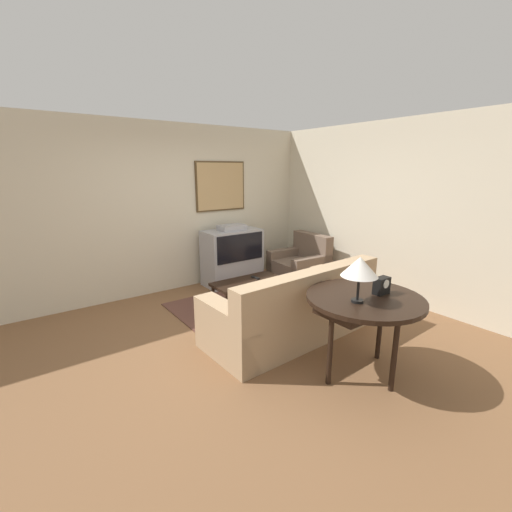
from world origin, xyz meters
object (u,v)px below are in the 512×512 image
Objects in this scene: couch at (294,311)px; coffee_table at (248,283)px; armchair at (300,266)px; table_lamp at (360,267)px; mantel_clock at (382,286)px; tv at (232,256)px; console_table at (365,303)px.

couch is 2.04× the size of coffee_table.
table_lamp is (-1.71, -2.53, 0.86)m from armchair.
mantel_clock is (0.10, -2.11, 0.54)m from coffee_table.
tv is 6.34× the size of mantel_clock.
console_table is (-0.08, -2.07, 0.39)m from coffee_table.
tv is at bearing -116.21° from armchair.
table_lamp is (-0.26, -2.11, 0.79)m from coffee_table.
tv is at bearing 78.48° from table_lamp.
console_table is at bearing -92.30° from coffee_table.
tv is at bearing 81.50° from console_table.
mantel_clock is at bearing -13.04° from console_table.
couch is at bearing 100.44° from mantel_clock.
couch is 12.96× the size of mantel_clock.
console_table is at bearing -98.50° from tv.
couch is 5.08× the size of table_lamp.
mantel_clock is at bearing -24.72° from armchair.
console_table is at bearing 13.34° from table_lamp.
table_lamp is at bearing 78.38° from couch.
tv is 1.14× the size of armchair.
mantel_clock is at bearing 98.39° from couch.
table_lamp reaches higher than armchair.
armchair is 2.96m from console_table.
coffee_table is at bearing 82.97° from table_lamp.
mantel_clock is at bearing -87.25° from coffee_table.
table_lamp reaches higher than mantel_clock.
tv reaches higher than couch.
console_table is at bearing -28.31° from armchair.
armchair is at bearing 16.13° from coffee_table.
armchair is at bearing -29.55° from tv.
tv is 3.27m from table_lamp.
mantel_clock is at bearing -0.13° from table_lamp.
coffee_table is at bearing -96.64° from couch.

